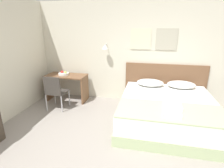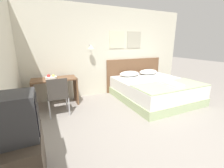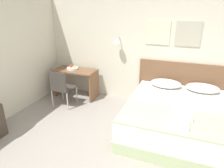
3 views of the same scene
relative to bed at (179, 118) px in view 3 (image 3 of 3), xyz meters
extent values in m
cube|color=beige|center=(-1.03, 1.13, 1.05)|extent=(5.60, 0.06, 2.65)
cube|color=beige|center=(-0.68, 1.09, 1.42)|extent=(0.52, 0.02, 0.52)
cube|color=#B7B29E|center=(-0.05, 1.09, 1.42)|extent=(0.52, 0.02, 0.52)
cylinder|color=#B2B2B7|center=(-1.58, 1.02, 1.27)|extent=(0.02, 0.16, 0.02)
cone|color=white|center=(-1.58, 0.93, 1.22)|extent=(0.17, 0.17, 0.12)
cube|color=#B2C693|center=(0.00, 0.00, -0.17)|extent=(1.95, 2.09, 0.22)
cube|color=white|center=(0.00, 0.00, 0.11)|extent=(1.91, 2.04, 0.34)
cube|color=brown|center=(0.00, 1.07, 0.26)|extent=(2.07, 0.06, 1.08)
ellipsoid|color=white|center=(-0.37, 0.78, 0.37)|extent=(0.67, 0.42, 0.17)
ellipsoid|color=white|center=(0.37, 0.78, 0.37)|extent=(0.67, 0.42, 0.17)
cube|color=#B2C693|center=(0.00, -0.61, 0.30)|extent=(1.89, 0.83, 0.02)
cube|color=white|center=(0.04, -0.46, 0.34)|extent=(0.31, 0.29, 0.06)
cube|color=white|center=(0.01, -0.75, 0.34)|extent=(0.28, 0.29, 0.06)
cube|color=brown|center=(-2.64, 0.74, 0.43)|extent=(1.09, 0.55, 0.03)
cube|color=brown|center=(-3.17, 0.74, 0.07)|extent=(0.04, 0.50, 0.70)
cube|color=brown|center=(-2.12, 0.74, 0.07)|extent=(0.04, 0.50, 0.70)
cube|color=#3D3833|center=(-2.64, 0.19, 0.16)|extent=(0.45, 0.45, 0.02)
cube|color=#3D3833|center=(-2.64, -0.03, 0.39)|extent=(0.42, 0.03, 0.44)
cylinder|color=#B7B7BC|center=(-2.85, 0.39, -0.07)|extent=(0.03, 0.03, 0.43)
cylinder|color=#B7B7BC|center=(-2.43, 0.39, -0.07)|extent=(0.03, 0.03, 0.43)
cylinder|color=#B7B7BC|center=(-2.85, -0.02, -0.07)|extent=(0.03, 0.03, 0.43)
cylinder|color=#B7B7BC|center=(-2.43, -0.02, -0.07)|extent=(0.03, 0.03, 0.43)
cylinder|color=silver|center=(-2.71, 0.73, 0.48)|extent=(0.28, 0.28, 0.05)
sphere|color=#B2C156|center=(-2.66, 0.73, 0.52)|extent=(0.08, 0.08, 0.08)
sphere|color=red|center=(-2.77, 0.75, 0.53)|extent=(0.08, 0.08, 0.08)
camera|label=1|loc=(-0.42, -3.53, 1.72)|focal=28.00mm
camera|label=2|loc=(-2.86, -3.26, 1.34)|focal=24.00mm
camera|label=3|loc=(-0.02, -3.49, 1.94)|focal=32.00mm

